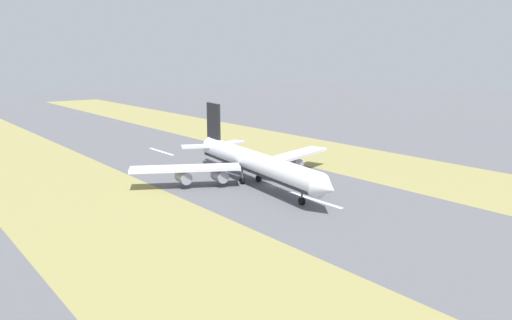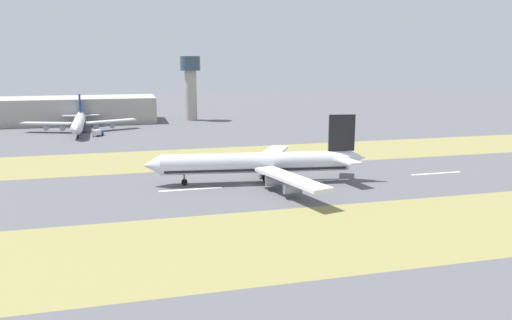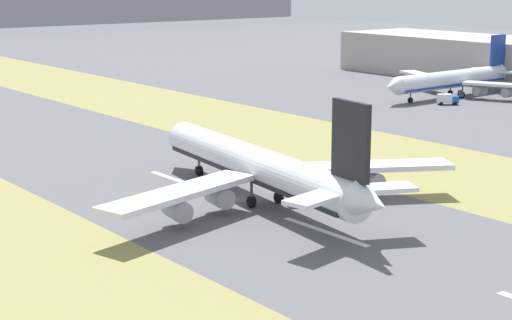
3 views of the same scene
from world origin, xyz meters
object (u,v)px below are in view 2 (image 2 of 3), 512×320
Objects in this scene: control_tower at (191,81)px; apron_car at (84,130)px; terminal_building at (51,111)px; service_truck at (98,133)px; airplane_parked_apron at (79,122)px; airplane_main_jet at (262,163)px.

control_tower is 8.36× the size of apron_car.
terminal_building reaches higher than service_truck.
airplane_parked_apron is 4.79m from apron_car.
terminal_building is at bearing 86.20° from control_tower.
airplane_main_jet is 0.57× the size of terminal_building.
control_tower reaches higher than airplane_parked_apron.
airplane_main_jet is 14.73× the size of apron_car.
airplane_main_jet is 10.80× the size of service_truck.
control_tower reaches higher than service_truck.
airplane_main_jet reaches higher than terminal_building.
terminal_building reaches higher than apron_car.
terminal_building is at bearing 26.00° from service_truck.
service_truck is (-14.69, -9.48, -3.68)m from airplane_parked_apron.
airplane_parked_apron is at bearing 32.84° from service_truck.
terminal_building is at bearing 23.47° from airplane_parked_apron.
apron_car is (-42.71, -20.73, -6.35)m from terminal_building.
airplane_main_jet is at bearing -154.49° from service_truck.
service_truck is (109.15, 52.09, -4.36)m from airplane_main_jet.
airplane_main_jet is 1.13× the size of airplane_parked_apron.
airplane_parked_apron is at bearing 107.31° from apron_car.
control_tower reaches higher than airplane_main_jet.
apron_car is (124.44, 59.65, -5.02)m from airplane_main_jet.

